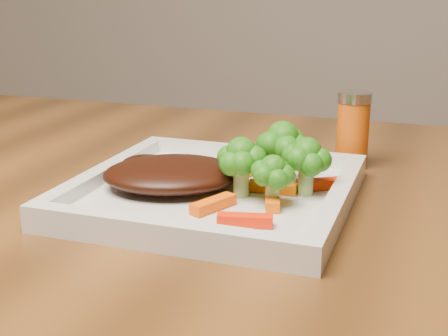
% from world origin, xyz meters
% --- Properties ---
extents(plate, '(0.27, 0.27, 0.01)m').
position_xyz_m(plate, '(-0.10, 0.20, 0.76)').
color(plate, silver).
rests_on(plate, dining_table).
extents(steak, '(0.17, 0.16, 0.03)m').
position_xyz_m(steak, '(-0.15, 0.19, 0.78)').
color(steak, black).
rests_on(steak, plate).
extents(broccoli_0, '(0.07, 0.07, 0.07)m').
position_xyz_m(broccoli_0, '(-0.04, 0.24, 0.80)').
color(broccoli_0, '#146110').
rests_on(broccoli_0, plate).
extents(broccoli_1, '(0.06, 0.06, 0.06)m').
position_xyz_m(broccoli_1, '(-0.01, 0.22, 0.79)').
color(broccoli_1, '#397613').
rests_on(broccoli_1, plate).
extents(broccoli_2, '(0.05, 0.05, 0.06)m').
position_xyz_m(broccoli_2, '(-0.03, 0.18, 0.79)').
color(broccoli_2, '#326A11').
rests_on(broccoli_2, plate).
extents(broccoli_3, '(0.07, 0.07, 0.06)m').
position_xyz_m(broccoli_3, '(-0.07, 0.19, 0.79)').
color(broccoli_3, '#237112').
rests_on(broccoli_3, plate).
extents(carrot_0, '(0.05, 0.02, 0.01)m').
position_xyz_m(carrot_0, '(-0.04, 0.12, 0.77)').
color(carrot_0, '#FF2404').
rests_on(carrot_0, plate).
extents(carrot_2, '(0.03, 0.05, 0.01)m').
position_xyz_m(carrot_2, '(-0.08, 0.15, 0.77)').
color(carrot_2, '#FF5604').
rests_on(carrot_2, plate).
extents(carrot_3, '(0.05, 0.04, 0.01)m').
position_xyz_m(carrot_3, '(0.00, 0.24, 0.77)').
color(carrot_3, red).
rests_on(carrot_3, plate).
extents(carrot_4, '(0.04, 0.06, 0.01)m').
position_xyz_m(carrot_4, '(-0.09, 0.25, 0.77)').
color(carrot_4, '#FF5A04').
rests_on(carrot_4, plate).
extents(carrot_5, '(0.03, 0.05, 0.01)m').
position_xyz_m(carrot_5, '(-0.03, 0.18, 0.77)').
color(carrot_5, '#FF6104').
rests_on(carrot_5, plate).
extents(carrot_6, '(0.05, 0.01, 0.01)m').
position_xyz_m(carrot_6, '(-0.04, 0.21, 0.77)').
color(carrot_6, orange).
rests_on(carrot_6, plate).
extents(spice_shaker, '(0.04, 0.04, 0.09)m').
position_xyz_m(spice_shaker, '(0.01, 0.37, 0.80)').
color(spice_shaker, '#C04E0A').
rests_on(spice_shaker, dining_table).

